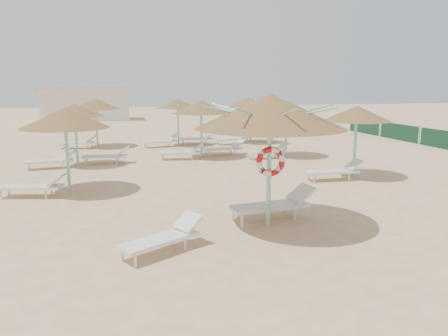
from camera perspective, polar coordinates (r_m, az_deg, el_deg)
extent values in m
plane|color=#DDB887|center=(10.90, 3.46, -7.54)|extent=(120.00, 120.00, 0.00)
cylinder|color=#7DD8BE|center=(10.60, 5.88, -0.56)|extent=(0.11, 0.11, 2.70)
cone|color=brown|center=(10.41, 6.04, 7.39)|extent=(3.60, 3.60, 0.81)
cylinder|color=#7DD8BE|center=(10.43, 6.01, 5.90)|extent=(0.20, 0.20, 0.12)
cylinder|color=#7DD8BE|center=(10.72, 10.23, 7.16)|extent=(1.62, 0.04, 0.41)
cylinder|color=#7DD8BE|center=(11.17, 7.87, 7.37)|extent=(1.18, 1.18, 0.41)
cylinder|color=#7DD8BE|center=(11.20, 4.61, 7.45)|extent=(0.04, 1.62, 0.41)
cylinder|color=#7DD8BE|center=(10.79, 2.04, 7.35)|extent=(1.18, 1.18, 0.41)
cylinder|color=#7DD8BE|center=(10.17, 1.60, 7.14)|extent=(1.62, 0.04, 0.41)
cylinder|color=#7DD8BE|center=(9.68, 3.91, 6.92)|extent=(1.18, 1.18, 0.41)
cylinder|color=#7DD8BE|center=(9.64, 7.69, 6.84)|extent=(0.04, 1.62, 0.41)
cylinder|color=#7DD8BE|center=(10.09, 10.31, 6.94)|extent=(1.18, 1.18, 0.41)
torus|color=red|center=(10.46, 6.09, 0.84)|extent=(0.73, 0.15, 0.73)
cylinder|color=silver|center=(8.68, -11.50, -11.78)|extent=(0.05, 0.05, 0.26)
cylinder|color=silver|center=(9.04, -13.13, -10.91)|extent=(0.05, 0.05, 0.26)
cylinder|color=silver|center=(9.36, -5.10, -9.89)|extent=(0.05, 0.05, 0.26)
cylinder|color=silver|center=(9.70, -6.86, -9.18)|extent=(0.05, 0.05, 0.26)
cube|color=silver|center=(9.18, -8.48, -9.29)|extent=(1.78, 1.39, 0.07)
cube|color=silver|center=(9.57, -4.75, -6.99)|extent=(0.66, 0.70, 0.33)
cylinder|color=silver|center=(10.77, 2.39, -6.89)|extent=(0.07, 0.07, 0.31)
cylinder|color=silver|center=(11.26, 1.23, -6.10)|extent=(0.07, 0.07, 0.31)
cylinder|color=silver|center=(11.44, 9.25, -5.96)|extent=(0.07, 0.07, 0.31)
cylinder|color=silver|center=(11.90, 7.88, -5.27)|extent=(0.07, 0.07, 0.31)
cube|color=silver|center=(11.33, 5.92, -5.00)|extent=(2.17, 0.98, 0.09)
cube|color=silver|center=(11.71, 10.02, -3.24)|extent=(0.62, 0.73, 0.40)
cylinder|color=#7DD8BE|center=(14.84, -19.77, 1.35)|extent=(0.11, 0.11, 2.30)
cone|color=brown|center=(14.70, -20.08, 6.14)|extent=(2.76, 2.76, 0.62)
cylinder|color=#7DD8BE|center=(14.72, -20.02, 5.19)|extent=(0.20, 0.20, 0.12)
cylinder|color=silver|center=(14.91, -27.12, -3.13)|extent=(0.06, 0.06, 0.28)
cylinder|color=silver|center=(15.35, -26.31, -2.69)|extent=(0.06, 0.06, 0.28)
cylinder|color=silver|center=(14.37, -22.27, -3.23)|extent=(0.06, 0.06, 0.28)
cylinder|color=silver|center=(14.83, -21.58, -2.76)|extent=(0.06, 0.06, 0.28)
cube|color=silver|center=(14.76, -23.97, -2.28)|extent=(1.99, 1.02, 0.08)
cube|color=silver|center=(14.41, -20.92, -1.39)|extent=(0.60, 0.69, 0.36)
cylinder|color=#7DD8BE|center=(19.60, -18.72, 3.59)|extent=(0.11, 0.11, 2.30)
cone|color=brown|center=(19.50, -18.95, 7.18)|extent=(2.45, 2.45, 0.55)
cylinder|color=#7DD8BE|center=(19.51, -18.90, 6.50)|extent=(0.20, 0.20, 0.12)
cylinder|color=silver|center=(19.28, -24.25, 0.05)|extent=(0.06, 0.06, 0.28)
cylinder|color=silver|center=(19.77, -24.16, 0.31)|extent=(0.06, 0.06, 0.28)
cylinder|color=silver|center=(19.23, -20.24, 0.31)|extent=(0.06, 0.06, 0.28)
cylinder|color=silver|center=(19.72, -20.25, 0.56)|extent=(0.06, 0.06, 0.28)
cube|color=silver|center=(19.45, -21.90, 0.86)|extent=(1.96, 0.84, 0.08)
cube|color=silver|center=(19.41, -19.44, 1.72)|extent=(0.55, 0.65, 0.36)
cylinder|color=silver|center=(19.86, -17.72, 0.79)|extent=(0.06, 0.06, 0.28)
cylinder|color=silver|center=(20.35, -17.46, 1.04)|extent=(0.06, 0.06, 0.28)
cylinder|color=silver|center=(19.65, -13.85, 0.89)|extent=(0.06, 0.06, 0.28)
cylinder|color=silver|center=(20.14, -13.69, 1.14)|extent=(0.06, 0.06, 0.28)
cube|color=silver|center=(19.94, -15.36, 1.48)|extent=(1.96, 0.84, 0.08)
cube|color=silver|center=(19.80, -12.96, 2.23)|extent=(0.55, 0.65, 0.36)
cylinder|color=#7DD8BE|center=(25.27, -16.29, 5.24)|extent=(0.11, 0.11, 2.30)
cone|color=brown|center=(25.18, -16.44, 8.05)|extent=(2.71, 2.71, 0.61)
cylinder|color=#7DD8BE|center=(25.20, -16.41, 7.50)|extent=(0.20, 0.20, 0.12)
cylinder|color=silver|center=(25.16, -20.61, 2.64)|extent=(0.06, 0.06, 0.28)
cylinder|color=silver|center=(25.61, -20.14, 2.81)|extent=(0.06, 0.06, 0.28)
cylinder|color=silver|center=(24.62, -17.77, 2.65)|extent=(0.06, 0.06, 0.28)
cylinder|color=silver|center=(25.07, -17.34, 2.82)|extent=(0.06, 0.06, 0.28)
cube|color=silver|center=(25.04, -18.74, 3.14)|extent=(2.00, 1.18, 0.08)
cube|color=silver|center=(24.68, -16.96, 3.70)|extent=(0.65, 0.72, 0.36)
cylinder|color=#7DD8BE|center=(20.82, -2.97, 4.55)|extent=(0.11, 0.11, 2.30)
cone|color=brown|center=(20.72, -3.01, 7.96)|extent=(2.72, 2.72, 0.61)
cylinder|color=#7DD8BE|center=(20.73, -3.00, 7.29)|extent=(0.20, 0.20, 0.12)
cylinder|color=silver|center=(20.18, -8.06, 1.35)|extent=(0.06, 0.06, 0.28)
cylinder|color=silver|center=(20.67, -7.98, 1.58)|extent=(0.06, 0.06, 0.28)
cylinder|color=silver|center=(20.14, -4.22, 1.42)|extent=(0.06, 0.06, 0.28)
cylinder|color=silver|center=(20.64, -4.24, 1.64)|extent=(0.06, 0.06, 0.28)
cube|color=silver|center=(20.36, -5.78, 2.01)|extent=(1.97, 0.90, 0.08)
cube|color=silver|center=(20.33, -3.40, 2.71)|extent=(0.57, 0.67, 0.36)
cylinder|color=silver|center=(20.95, -1.98, 1.81)|extent=(0.06, 0.06, 0.28)
cylinder|color=silver|center=(21.42, -2.44, 2.00)|extent=(0.06, 0.06, 0.28)
cylinder|color=silver|center=(21.46, 1.41, 2.03)|extent=(0.06, 0.06, 0.28)
cylinder|color=silver|center=(21.91, 0.88, 2.21)|extent=(0.06, 0.06, 0.28)
cube|color=silver|center=(21.45, -0.21, 2.51)|extent=(1.97, 0.90, 0.08)
cube|color=silver|center=(21.74, 1.87, 3.26)|extent=(0.57, 0.67, 0.36)
cylinder|color=#7DD8BE|center=(24.98, -6.00, 5.56)|extent=(0.11, 0.11, 2.30)
cone|color=brown|center=(24.90, -6.06, 8.37)|extent=(2.34, 2.34, 0.53)
cylinder|color=#7DD8BE|center=(24.91, -6.05, 7.85)|extent=(0.20, 0.20, 0.12)
cylinder|color=silver|center=(24.13, -10.04, 2.85)|extent=(0.06, 0.06, 0.28)
cylinder|color=silver|center=(24.61, -10.33, 2.99)|extent=(0.06, 0.06, 0.28)
cylinder|color=silver|center=(24.50, -6.97, 3.05)|extent=(0.06, 0.06, 0.28)
cylinder|color=silver|center=(24.97, -7.32, 3.19)|extent=(0.06, 0.06, 0.28)
cube|color=silver|center=(24.55, -8.38, 3.46)|extent=(1.98, 0.96, 0.08)
cube|color=silver|center=(24.77, -6.51, 4.13)|extent=(0.59, 0.68, 0.36)
cylinder|color=silver|center=(25.33, -5.42, 3.34)|extent=(0.06, 0.06, 0.28)
cylinder|color=silver|center=(25.82, -5.37, 3.49)|extent=(0.06, 0.06, 0.28)
cylinder|color=silver|center=(25.31, -2.36, 3.37)|extent=(0.06, 0.06, 0.28)
cylinder|color=silver|center=(25.80, -2.37, 3.52)|extent=(0.06, 0.06, 0.28)
cube|color=silver|center=(25.53, -3.60, 3.84)|extent=(1.98, 0.96, 0.08)
cube|color=silver|center=(25.51, -1.69, 4.39)|extent=(0.59, 0.68, 0.36)
cylinder|color=#7DD8BE|center=(17.07, 16.72, 2.70)|extent=(0.11, 0.11, 2.30)
cone|color=brown|center=(16.95, 16.95, 6.84)|extent=(2.51, 2.51, 0.56)
cylinder|color=#7DD8BE|center=(16.96, 16.91, 6.05)|extent=(0.20, 0.20, 0.12)
cylinder|color=silver|center=(15.81, 11.68, -1.40)|extent=(0.06, 0.06, 0.28)
cylinder|color=silver|center=(16.26, 10.98, -1.04)|extent=(0.06, 0.06, 0.28)
cylinder|color=silver|center=(16.39, 16.01, -1.17)|extent=(0.06, 0.06, 0.28)
cylinder|color=silver|center=(16.83, 15.22, -0.82)|extent=(0.06, 0.06, 0.28)
cube|color=silver|center=(16.33, 13.93, -0.47)|extent=(1.92, 0.67, 0.08)
cube|color=silver|center=(16.67, 16.60, 0.47)|extent=(0.50, 0.61, 0.36)
cylinder|color=#7DD8BE|center=(21.24, 8.10, 4.58)|extent=(0.11, 0.11, 2.30)
cone|color=brown|center=(21.14, 8.19, 7.91)|extent=(2.57, 2.57, 0.58)
cylinder|color=#7DD8BE|center=(21.15, 8.18, 7.27)|extent=(0.20, 0.20, 0.12)
cylinder|color=silver|center=(20.07, 3.82, 1.39)|extent=(0.06, 0.06, 0.28)
cylinder|color=silver|center=(20.53, 3.27, 1.61)|extent=(0.06, 0.06, 0.28)
cylinder|color=silver|center=(20.63, 7.27, 1.58)|extent=(0.06, 0.06, 0.28)
cylinder|color=silver|center=(21.08, 6.67, 1.79)|extent=(0.06, 0.06, 0.28)
cube|color=silver|center=(20.59, 5.60, 2.11)|extent=(1.95, 0.81, 0.08)
cube|color=silver|center=(20.93, 7.73, 2.87)|extent=(0.54, 0.65, 0.36)
cylinder|color=#7DD8BE|center=(26.11, 3.11, 5.83)|extent=(0.11, 0.11, 2.30)
cone|color=brown|center=(26.03, 3.14, 8.54)|extent=(2.56, 2.56, 0.58)
cylinder|color=#7DD8BE|center=(26.04, 3.13, 8.02)|extent=(0.20, 0.20, 0.12)
cylinder|color=silver|center=(24.89, -0.22, 3.26)|extent=(0.06, 0.06, 0.28)
cylinder|color=silver|center=(25.31, -0.84, 3.38)|extent=(0.06, 0.06, 0.28)
cylinder|color=silver|center=(25.65, 2.31, 3.48)|extent=(0.06, 0.06, 0.28)
cylinder|color=silver|center=(26.05, 1.67, 3.59)|extent=(0.06, 0.06, 0.28)
cube|color=silver|center=(25.52, 0.98, 3.85)|extent=(2.00, 1.22, 0.08)
cube|color=silver|center=(25.98, 2.53, 4.50)|extent=(0.66, 0.73, 0.36)
cylinder|color=silver|center=(26.61, 3.42, 3.73)|extent=(0.06, 0.06, 0.28)
cylinder|color=silver|center=(27.11, 3.47, 3.86)|extent=(0.06, 0.06, 0.28)
cylinder|color=silver|center=(26.58, 6.34, 3.68)|extent=(0.06, 0.06, 0.28)
cylinder|color=silver|center=(27.08, 6.34, 3.81)|extent=(0.06, 0.06, 0.28)
cube|color=silver|center=(26.81, 5.17, 4.15)|extent=(2.00, 1.22, 0.08)
cube|color=silver|center=(26.79, 7.00, 4.62)|extent=(0.66, 0.73, 0.36)
cube|color=silver|center=(45.02, -17.52, 7.91)|extent=(8.00, 4.00, 3.00)
cube|color=beige|center=(44.98, -17.64, 9.97)|extent=(8.40, 4.40, 0.25)
cube|color=#17452F|center=(26.37, 26.89, 3.30)|extent=(0.08, 3.80, 1.00)
cube|color=#17452F|center=(29.50, 21.88, 4.38)|extent=(0.08, 3.80, 1.00)
cylinder|color=#7DD8BE|center=(27.98, 24.13, 4.00)|extent=(0.08, 0.08, 1.10)
cube|color=#17452F|center=(32.82, 17.85, 5.22)|extent=(0.08, 3.80, 1.00)
cylinder|color=#7DD8BE|center=(31.22, 19.66, 4.93)|extent=(0.08, 0.08, 1.10)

